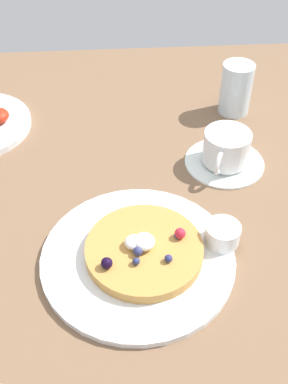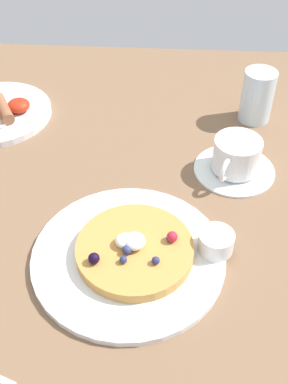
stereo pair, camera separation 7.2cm
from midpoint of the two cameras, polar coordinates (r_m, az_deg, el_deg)
ground_plane at (r=76.24cm, az=-7.17°, el=-3.57°), size 152.46×113.20×3.00cm
pancake_plate at (r=68.23cm, az=-3.80°, el=-8.07°), size 27.83×27.83×1.01cm
pancake_with_berries at (r=67.12cm, az=-3.10°, el=-7.16°), size 16.82×16.82×3.59cm
syrup_ramekin at (r=68.64cm, az=6.50°, el=-5.20°), size 5.15×5.15×3.10cm
coffee_saucer at (r=84.21cm, az=7.28°, el=3.56°), size 14.03×14.03×0.78cm
coffee_cup at (r=82.01cm, az=7.45°, el=5.30°), size 8.07×10.54×5.71cm
water_glass at (r=95.66cm, az=8.90°, el=12.17°), size 6.18×6.18×10.25cm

